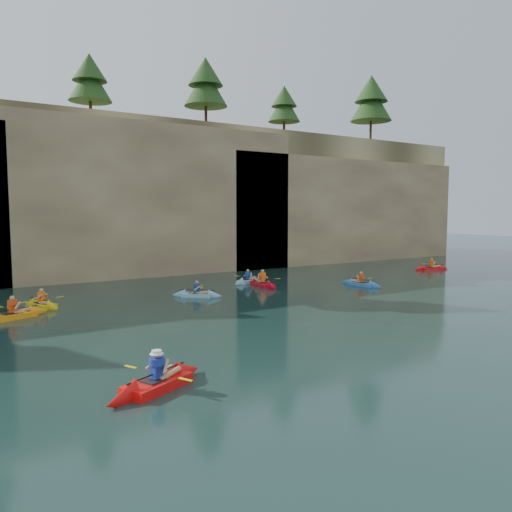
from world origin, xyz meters
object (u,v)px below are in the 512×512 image
main_kayaker (157,383)px  kayaker_red_far (263,284)px  kayaker_orange (13,315)px  kayaker_ltblue_near (197,294)px

main_kayaker → kayaker_red_far: size_ratio=0.96×
kayaker_orange → kayaker_red_far: (14.50, 1.93, 0.01)m
kayaker_ltblue_near → kayaker_orange: bearing=-133.6°
kayaker_red_far → kayaker_orange: bearing=105.4°
kayaker_ltblue_near → kayaker_red_far: bearing=56.1°
main_kayaker → kayaker_orange: (-2.12, 11.73, -0.02)m
main_kayaker → kayaker_red_far: (12.38, 13.66, -0.01)m
kayaker_orange → kayaker_ltblue_near: (9.31, 0.66, -0.02)m
kayaker_orange → kayaker_ltblue_near: bearing=-18.1°
kayaker_red_far → kayaker_ltblue_near: bearing=111.5°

